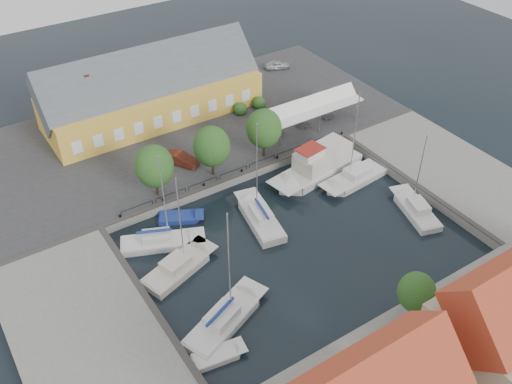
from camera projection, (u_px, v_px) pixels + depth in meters
ground at (287, 233)px, 59.38m from camera, size 140.00×140.00×0.00m
north_quay at (185, 131)px, 74.31m from camera, size 56.00×26.00×1.00m
west_quay at (90, 336)px, 48.29m from camera, size 12.00×24.00×1.00m
east_quay at (449, 171)px, 67.20m from camera, size 12.00×24.00×1.00m
south_bank at (441, 377)px, 45.16m from camera, size 56.00×14.00×1.00m
quay_edge_fittings at (262, 201)px, 61.88m from camera, size 56.00×24.72×0.40m
warehouse at (146, 93)px, 74.33m from camera, size 28.56×14.00×9.55m
tent_canopy at (312, 108)px, 72.74m from camera, size 14.00×4.00×2.83m
quay_trees at (212, 146)px, 63.47m from camera, size 18.20×4.20×6.30m
car_silver at (277, 65)px, 87.30m from camera, size 4.15×2.78×1.31m
car_red at (181, 159)px, 67.12m from camera, size 3.55×4.51×1.43m
center_sailboat at (260, 219)px, 60.62m from camera, size 4.26×9.16×12.23m
trawler at (319, 166)px, 67.21m from camera, size 13.10×5.70×5.00m
east_boat_a at (354, 179)px, 66.39m from camera, size 9.01×3.73×12.35m
east_boat_c at (415, 211)px, 61.83m from camera, size 4.53×8.05×10.05m
west_boat_a at (161, 243)px, 57.78m from camera, size 8.76×5.58×11.40m
west_boat_b at (179, 268)px, 54.97m from camera, size 8.60×5.27×11.25m
west_boat_d at (225, 320)px, 49.95m from camera, size 9.67×6.19×12.46m
launch_sw at (218, 357)px, 47.16m from camera, size 4.77×2.39×0.98m
launch_nw at (180, 218)px, 61.09m from camera, size 5.13×3.93×0.88m
townhouses at (498, 344)px, 41.23m from camera, size 36.30×8.50×12.00m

